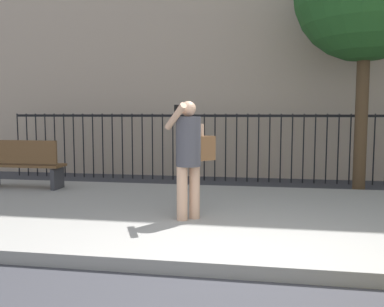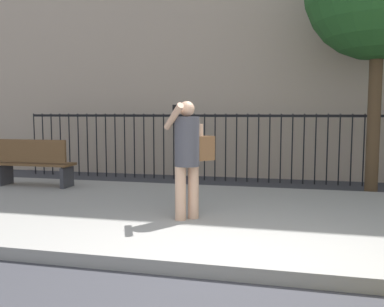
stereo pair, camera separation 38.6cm
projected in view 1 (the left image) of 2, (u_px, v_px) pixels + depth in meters
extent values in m
plane|color=#333338|center=(237.00, 280.00, 4.06)|extent=(60.00, 60.00, 0.00)
cube|color=gray|center=(246.00, 217.00, 6.21)|extent=(28.00, 4.40, 0.15)
cube|color=black|center=(253.00, 116.00, 9.70)|extent=(12.00, 0.04, 0.06)
cylinder|color=black|center=(18.00, 145.00, 10.77)|extent=(0.03, 0.03, 1.60)
cylinder|color=black|center=(27.00, 145.00, 10.73)|extent=(0.03, 0.03, 1.60)
cylinder|color=black|center=(36.00, 145.00, 10.68)|extent=(0.03, 0.03, 1.60)
cylinder|color=black|center=(46.00, 145.00, 10.64)|extent=(0.03, 0.03, 1.60)
cylinder|color=black|center=(55.00, 145.00, 10.60)|extent=(0.03, 0.03, 1.60)
cylinder|color=black|center=(64.00, 145.00, 10.56)|extent=(0.03, 0.03, 1.60)
cylinder|color=black|center=(74.00, 145.00, 10.51)|extent=(0.03, 0.03, 1.60)
cylinder|color=black|center=(83.00, 146.00, 10.47)|extent=(0.03, 0.03, 1.60)
cylinder|color=black|center=(93.00, 146.00, 10.43)|extent=(0.03, 0.03, 1.60)
cylinder|color=black|center=(103.00, 146.00, 10.39)|extent=(0.03, 0.03, 1.60)
cylinder|color=black|center=(113.00, 146.00, 10.34)|extent=(0.03, 0.03, 1.60)
cylinder|color=black|center=(122.00, 146.00, 10.30)|extent=(0.03, 0.03, 1.60)
cylinder|color=black|center=(132.00, 146.00, 10.26)|extent=(0.03, 0.03, 1.60)
cylinder|color=black|center=(142.00, 146.00, 10.22)|extent=(0.03, 0.03, 1.60)
cylinder|color=black|center=(152.00, 147.00, 10.17)|extent=(0.03, 0.03, 1.60)
cylinder|color=black|center=(163.00, 147.00, 10.13)|extent=(0.03, 0.03, 1.60)
cylinder|color=black|center=(173.00, 147.00, 10.09)|extent=(0.03, 0.03, 1.60)
cylinder|color=black|center=(183.00, 147.00, 10.05)|extent=(0.03, 0.03, 1.60)
cylinder|color=black|center=(194.00, 147.00, 10.00)|extent=(0.03, 0.03, 1.60)
cylinder|color=black|center=(204.00, 147.00, 9.96)|extent=(0.03, 0.03, 1.60)
cylinder|color=black|center=(215.00, 147.00, 9.92)|extent=(0.03, 0.03, 1.60)
cylinder|color=black|center=(226.00, 148.00, 9.88)|extent=(0.03, 0.03, 1.60)
cylinder|color=black|center=(236.00, 148.00, 9.83)|extent=(0.03, 0.03, 1.60)
cylinder|color=black|center=(247.00, 148.00, 9.79)|extent=(0.03, 0.03, 1.60)
cylinder|color=black|center=(258.00, 148.00, 9.75)|extent=(0.03, 0.03, 1.60)
cylinder|color=black|center=(269.00, 148.00, 9.71)|extent=(0.03, 0.03, 1.60)
cylinder|color=black|center=(281.00, 148.00, 9.66)|extent=(0.03, 0.03, 1.60)
cylinder|color=black|center=(292.00, 148.00, 9.62)|extent=(0.03, 0.03, 1.60)
cylinder|color=black|center=(303.00, 149.00, 9.58)|extent=(0.03, 0.03, 1.60)
cylinder|color=black|center=(315.00, 149.00, 9.54)|extent=(0.03, 0.03, 1.60)
cylinder|color=black|center=(326.00, 149.00, 9.49)|extent=(0.03, 0.03, 1.60)
cylinder|color=black|center=(338.00, 149.00, 9.45)|extent=(0.03, 0.03, 1.60)
cylinder|color=black|center=(350.00, 149.00, 9.41)|extent=(0.03, 0.03, 1.60)
cylinder|color=black|center=(362.00, 149.00, 9.37)|extent=(0.03, 0.03, 1.60)
cylinder|color=black|center=(374.00, 150.00, 9.32)|extent=(0.03, 0.03, 1.60)
cylinder|color=tan|center=(182.00, 193.00, 5.70)|extent=(0.15, 0.15, 0.74)
cylinder|color=tan|center=(194.00, 192.00, 5.81)|extent=(0.15, 0.15, 0.74)
cylinder|color=#3F3F47|center=(188.00, 142.00, 5.69)|extent=(0.48, 0.48, 0.68)
sphere|color=tan|center=(188.00, 109.00, 5.64)|extent=(0.21, 0.21, 0.21)
cylinder|color=tan|center=(175.00, 117.00, 5.55)|extent=(0.38, 0.41, 0.37)
cylinder|color=tan|center=(201.00, 142.00, 5.79)|extent=(0.09, 0.09, 0.52)
cube|color=black|center=(176.00, 110.00, 5.62)|extent=(0.06, 0.05, 0.15)
cube|color=brown|center=(204.00, 148.00, 5.83)|extent=(0.32, 0.31, 0.34)
cube|color=brown|center=(24.00, 165.00, 8.17)|extent=(1.60, 0.45, 0.05)
cube|color=brown|center=(17.00, 152.00, 7.96)|extent=(1.60, 0.06, 0.44)
cube|color=#333338|center=(57.00, 179.00, 8.08)|extent=(0.08, 0.41, 0.40)
cylinder|color=#4C3823|center=(362.00, 112.00, 8.45)|extent=(0.25, 0.25, 3.28)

